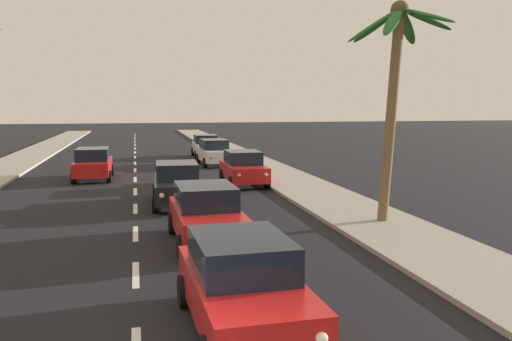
# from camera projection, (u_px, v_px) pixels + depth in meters

# --- Properties ---
(sidewalk_right) EXTENTS (3.20, 110.00, 0.14)m
(sidewalk_right) POSITION_uv_depth(u_px,v_px,m) (291.00, 181.00, 27.28)
(sidewalk_right) COLOR #9E998E
(sidewalk_right) RESTS_ON ground
(lane_markings) EXTENTS (4.28, 87.89, 0.01)m
(lane_markings) POSITION_uv_depth(u_px,v_px,m) (145.00, 188.00, 25.52)
(lane_markings) COLOR silver
(lane_markings) RESTS_ON ground
(sedan_lead_at_stop_bar) EXTENTS (2.05, 4.49, 1.68)m
(sedan_lead_at_stop_bar) POSITION_uv_depth(u_px,v_px,m) (242.00, 284.00, 9.35)
(sedan_lead_at_stop_bar) COLOR red
(sedan_lead_at_stop_bar) RESTS_ON ground
(sedan_third_in_queue) EXTENTS (2.00, 4.47, 1.68)m
(sedan_third_in_queue) POSITION_uv_depth(u_px,v_px,m) (206.00, 214.00, 15.32)
(sedan_third_in_queue) COLOR red
(sedan_third_in_queue) RESTS_ON ground
(sedan_fifth_in_queue) EXTENTS (2.09, 4.50, 1.68)m
(sedan_fifth_in_queue) POSITION_uv_depth(u_px,v_px,m) (177.00, 183.00, 21.18)
(sedan_fifth_in_queue) COLOR black
(sedan_fifth_in_queue) RESTS_ON ground
(sedan_oncoming_far) EXTENTS (1.97, 4.46, 1.68)m
(sedan_oncoming_far) POSITION_uv_depth(u_px,v_px,m) (93.00, 163.00, 28.30)
(sedan_oncoming_far) COLOR red
(sedan_oncoming_far) RESTS_ON ground
(sedan_parked_nearest_kerb) EXTENTS (1.97, 4.46, 1.68)m
(sedan_parked_nearest_kerb) POSITION_uv_depth(u_px,v_px,m) (243.00, 168.00, 26.47)
(sedan_parked_nearest_kerb) COLOR red
(sedan_parked_nearest_kerb) RESTS_ON ground
(sedan_parked_mid_kerb) EXTENTS (2.08, 4.50, 1.68)m
(sedan_parked_mid_kerb) POSITION_uv_depth(u_px,v_px,m) (214.00, 152.00, 35.05)
(sedan_parked_mid_kerb) COLOR silver
(sedan_parked_mid_kerb) RESTS_ON ground
(sedan_parked_far_kerb) EXTENTS (2.02, 4.48, 1.68)m
(sedan_parked_far_kerb) POSITION_uv_depth(u_px,v_px,m) (206.00, 146.00, 40.32)
(sedan_parked_far_kerb) COLOR silver
(sedan_parked_far_kerb) RESTS_ON ground
(palm_right_second) EXTENTS (3.75, 3.54, 7.27)m
(palm_right_second) POSITION_uv_depth(u_px,v_px,m) (396.00, 67.00, 17.23)
(palm_right_second) COLOR brown
(palm_right_second) RESTS_ON ground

